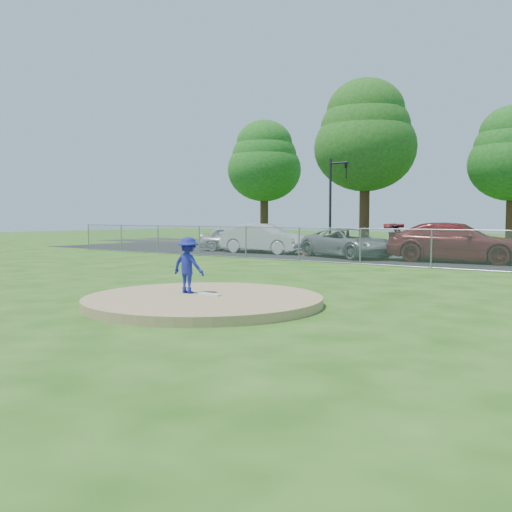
{
  "coord_description": "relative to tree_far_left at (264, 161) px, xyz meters",
  "views": [
    {
      "loc": [
        8.59,
        -9.6,
        2.01
      ],
      "look_at": [
        0.0,
        2.0,
        1.0
      ],
      "focal_mm": 40.0,
      "sensor_mm": 36.0,
      "label": 1
    }
  ],
  "objects": [
    {
      "name": "ground",
      "position": [
        22.0,
        -23.0,
        -7.06
      ],
      "size": [
        120.0,
        120.0,
        0.0
      ],
      "primitive_type": "plane",
      "color": "#214E11",
      "rests_on": "ground"
    },
    {
      "name": "pitchers_mound",
      "position": [
        22.0,
        -33.0,
        -6.96
      ],
      "size": [
        5.4,
        5.4,
        0.2
      ],
      "primitive_type": "cylinder",
      "color": "#9A8054",
      "rests_on": "ground"
    },
    {
      "name": "pitching_rubber",
      "position": [
        22.0,
        -32.8,
        -6.84
      ],
      "size": [
        0.6,
        0.15,
        0.04
      ],
      "primitive_type": "cube",
      "color": "white",
      "rests_on": "pitchers_mound"
    },
    {
      "name": "chain_link_fence",
      "position": [
        22.0,
        -21.0,
        -6.31
      ],
      "size": [
        40.0,
        0.06,
        1.5
      ],
      "primitive_type": "cube",
      "color": "gray",
      "rests_on": "ground"
    },
    {
      "name": "parking_lot",
      "position": [
        22.0,
        -16.5,
        -7.05
      ],
      "size": [
        50.0,
        8.0,
        0.01
      ],
      "primitive_type": "cube",
      "color": "black",
      "rests_on": "ground"
    },
    {
      "name": "street",
      "position": [
        22.0,
        -9.0,
        -7.06
      ],
      "size": [
        60.0,
        7.0,
        0.01
      ],
      "primitive_type": "cube",
      "color": "black",
      "rests_on": "ground"
    },
    {
      "name": "tree_far_left",
      "position": [
        0.0,
        0.0,
        0.0
      ],
      "size": [
        6.72,
        6.72,
        10.74
      ],
      "color": "#342412",
      "rests_on": "ground"
    },
    {
      "name": "tree_left",
      "position": [
        11.0,
        -2.0,
        1.18
      ],
      "size": [
        7.84,
        7.84,
        12.53
      ],
      "color": "#352013",
      "rests_on": "ground"
    },
    {
      "name": "traffic_signal_left",
      "position": [
        13.24,
        -11.0,
        -3.7
      ],
      "size": [
        1.28,
        0.2,
        5.6
      ],
      "color": "black",
      "rests_on": "ground"
    },
    {
      "name": "pitcher",
      "position": [
        21.36,
        -32.82,
        -6.2
      ],
      "size": [
        0.88,
        0.54,
        1.32
      ],
      "primitive_type": "imported",
      "rotation": [
        0.0,
        0.0,
        3.2
      ],
      "color": "navy",
      "rests_on": "pitchers_mound"
    },
    {
      "name": "traffic_cone",
      "position": [
        15.38,
        -17.75,
        -6.73
      ],
      "size": [
        0.32,
        0.32,
        0.63
      ],
      "primitive_type": "cone",
      "color": "#E3520B",
      "rests_on": "parking_lot"
    },
    {
      "name": "parked_car_silver",
      "position": [
        10.16,
        -17.0,
        -6.34
      ],
      "size": [
        4.46,
        2.88,
        1.41
      ],
      "primitive_type": "imported",
      "rotation": [
        0.0,
        0.0,
        1.89
      ],
      "color": "silver",
      "rests_on": "parking_lot"
    },
    {
      "name": "parked_car_white",
      "position": [
        12.51,
        -17.49,
        -6.26
      ],
      "size": [
        4.89,
        1.95,
        1.58
      ],
      "primitive_type": "imported",
      "rotation": [
        0.0,
        0.0,
        1.63
      ],
      "color": "silver",
      "rests_on": "parking_lot"
    },
    {
      "name": "parked_car_gray",
      "position": [
        17.75,
        -17.76,
        -6.35
      ],
      "size": [
        5.53,
        3.97,
        1.4
      ],
      "primitive_type": "imported",
      "rotation": [
        0.0,
        0.0,
        1.21
      ],
      "color": "slate",
      "rests_on": "parking_lot"
    },
    {
      "name": "parked_car_darkred",
      "position": [
        22.84,
        -17.42,
        -6.19
      ],
      "size": [
        6.19,
        3.13,
        1.72
      ],
      "primitive_type": "imported",
      "rotation": [
        0.0,
        0.0,
        1.69
      ],
      "color": "maroon",
      "rests_on": "parking_lot"
    }
  ]
}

